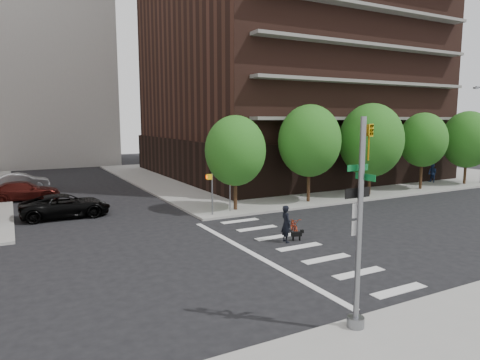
{
  "coord_description": "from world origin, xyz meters",
  "views": [
    {
      "loc": [
        -8.92,
        -16.12,
        6.07
      ],
      "look_at": [
        3.0,
        6.0,
        2.5
      ],
      "focal_mm": 32.0,
      "sensor_mm": 36.0,
      "label": 1
    }
  ],
  "objects": [
    {
      "name": "ground",
      "position": [
        0.0,
        0.0,
        0.0
      ],
      "size": [
        120.0,
        120.0,
        0.0
      ],
      "primitive_type": "plane",
      "color": "black",
      "rests_on": "ground"
    },
    {
      "name": "sidewalk_ne",
      "position": [
        20.5,
        23.5,
        0.07
      ],
      "size": [
        39.0,
        33.0,
        0.15
      ],
      "primitive_type": "cube",
      "color": "gray",
      "rests_on": "ground"
    },
    {
      "name": "crosswalk",
      "position": [
        2.21,
        -0.0,
        0.01
      ],
      "size": [
        3.85,
        13.0,
        0.01
      ],
      "color": "silver",
      "rests_on": "ground"
    },
    {
      "name": "tree_a",
      "position": [
        4.0,
        8.5,
        4.04
      ],
      "size": [
        4.0,
        4.0,
        5.9
      ],
      "color": "#301E11",
      "rests_on": "sidewalk_ne"
    },
    {
      "name": "tree_b",
      "position": [
        10.0,
        8.5,
        4.54
      ],
      "size": [
        4.5,
        4.5,
        6.65
      ],
      "color": "#301E11",
      "rests_on": "sidewalk_ne"
    },
    {
      "name": "tree_c",
      "position": [
        16.0,
        8.5,
        4.45
      ],
      "size": [
        5.0,
        5.0,
        6.8
      ],
      "color": "#301E11",
      "rests_on": "sidewalk_ne"
    },
    {
      "name": "tree_d",
      "position": [
        22.0,
        8.5,
        4.34
      ],
      "size": [
        4.0,
        4.0,
        6.2
      ],
      "color": "#301E11",
      "rests_on": "sidewalk_ne"
    },
    {
      "name": "tree_e",
      "position": [
        28.0,
        8.5,
        4.25
      ],
      "size": [
        4.5,
        4.5,
        6.35
      ],
      "color": "#301E11",
      "rests_on": "sidewalk_ne"
    },
    {
      "name": "traffic_signal",
      "position": [
        -0.47,
        -7.49,
        2.7
      ],
      "size": [
        0.9,
        0.75,
        6.0
      ],
      "color": "slate",
      "rests_on": "sidewalk_s"
    },
    {
      "name": "pedestrian_signal",
      "position": [
        2.32,
        7.92,
        1.85
      ],
      "size": [
        2.18,
        0.67,
        2.6
      ],
      "color": "slate",
      "rests_on": "sidewalk_ne"
    },
    {
      "name": "parked_car_black",
      "position": [
        -6.1,
        12.04,
        0.74
      ],
      "size": [
        2.56,
        5.36,
        1.47
      ],
      "primitive_type": "imported",
      "rotation": [
        0.0,
        0.0,
        1.55
      ],
      "color": "black",
      "rests_on": "ground"
    },
    {
      "name": "parked_car_maroon",
      "position": [
        -8.2,
        19.51,
        0.73
      ],
      "size": [
        2.21,
        5.1,
        1.46
      ],
      "primitive_type": "imported",
      "rotation": [
        0.0,
        0.0,
        1.54
      ],
      "color": "#3D100D",
      "rests_on": "ground"
    },
    {
      "name": "parked_car_silver",
      "position": [
        -8.2,
        25.14,
        0.73
      ],
      "size": [
        1.63,
        4.45,
        1.46
      ],
      "primitive_type": "imported",
      "rotation": [
        0.0,
        0.0,
        1.55
      ],
      "color": "#96999D",
      "rests_on": "ground"
    },
    {
      "name": "scooter",
      "position": [
        4.25,
        2.19,
        0.43
      ],
      "size": [
        1.21,
        1.73,
        0.86
      ],
      "primitive_type": "imported",
      "rotation": [
        0.0,
        0.0,
        -0.44
      ],
      "color": "maroon",
      "rests_on": "ground"
    },
    {
      "name": "dog_walker",
      "position": [
        2.91,
        1.01,
        0.93
      ],
      "size": [
        0.74,
        0.54,
        1.86
      ],
      "primitive_type": "imported",
      "rotation": [
        0.0,
        0.0,
        1.42
      ],
      "color": "black",
      "rests_on": "ground"
    },
    {
      "name": "dog",
      "position": [
        3.56,
        0.95,
        0.34
      ],
      "size": [
        0.65,
        0.33,
        0.54
      ],
      "rotation": [
        0.0,
        0.0,
        -0.3
      ],
      "color": "black",
      "rests_on": "ground"
    },
    {
      "name": "pedestrian_far",
      "position": [
        26.15,
        10.54,
        1.04
      ],
      "size": [
        0.91,
        0.73,
        1.77
      ],
      "primitive_type": "imported",
      "rotation": [
        0.0,
        0.0,
        -1.64
      ],
      "color": "navy",
      "rests_on": "sidewalk_ne"
    }
  ]
}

